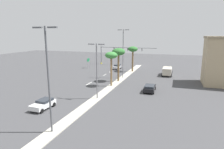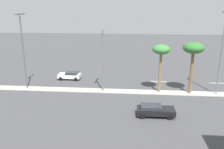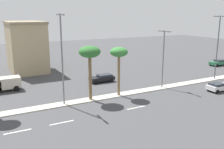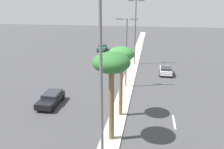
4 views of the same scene
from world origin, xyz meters
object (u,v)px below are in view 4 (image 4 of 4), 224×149
object	(u,v)px
palm_tree_outboard	(121,57)
sedan_white_far	(166,70)
street_lamp_leading	(101,78)
sedan_green_center	(102,47)
street_lamp_outboard	(126,47)
palm_tree_front	(111,66)
sedan_black_outboard	(51,99)
street_lamp_mid	(135,28)

from	to	relation	value
palm_tree_outboard	sedan_white_far	world-z (taller)	palm_tree_outboard
street_lamp_leading	sedan_green_center	xyz separation A→B (m)	(-8.63, 40.86, -6.23)
palm_tree_outboard	street_lamp_outboard	world-z (taller)	street_lamp_outboard
palm_tree_outboard	sedan_white_far	distance (m)	17.21
street_lamp_outboard	palm_tree_front	bearing A→B (deg)	-89.10
palm_tree_outboard	sedan_green_center	distance (m)	34.03
street_lamp_leading	street_lamp_outboard	xyz separation A→B (m)	(-0.22, 17.03, -1.36)
street_lamp_leading	sedan_black_outboard	xyz separation A→B (m)	(-8.18, 9.80, -6.25)
sedan_black_outboard	sedan_white_far	bearing A→B (deg)	45.39
sedan_white_far	sedan_green_center	bearing A→B (deg)	129.85
street_lamp_outboard	sedan_black_outboard	xyz separation A→B (m)	(-7.96, -7.24, -4.89)
palm_tree_front	street_lamp_outboard	xyz separation A→B (m)	(-0.21, 13.10, -1.07)
palm_tree_outboard	street_lamp_outboard	xyz separation A→B (m)	(-0.39, 8.57, -0.73)
palm_tree_outboard	sedan_green_center	size ratio (longest dim) A/B	1.58
sedan_white_far	sedan_green_center	distance (m)	22.24
palm_tree_front	sedan_white_far	distance (m)	21.48
street_lamp_outboard	sedan_green_center	xyz separation A→B (m)	(-8.41, 23.83, -4.88)
street_lamp_outboard	sedan_green_center	distance (m)	25.73
street_lamp_mid	street_lamp_leading	bearing A→B (deg)	-90.11
palm_tree_front	street_lamp_outboard	distance (m)	13.15
palm_tree_front	sedan_black_outboard	size ratio (longest dim) A/B	1.70
street_lamp_outboard	sedan_white_far	bearing A→B (deg)	49.14
street_lamp_leading	street_lamp_mid	size ratio (longest dim) A/B	1.03
sedan_black_outboard	sedan_green_center	distance (m)	31.06
street_lamp_outboard	street_lamp_mid	bearing A→B (deg)	88.70
sedan_black_outboard	street_lamp_mid	bearing A→B (deg)	67.19
street_lamp_outboard	street_lamp_mid	xyz separation A→B (m)	(0.28, 12.34, 1.17)
palm_tree_outboard	sedan_black_outboard	world-z (taller)	palm_tree_outboard
sedan_black_outboard	street_lamp_leading	bearing A→B (deg)	-50.15
palm_tree_front	sedan_black_outboard	world-z (taller)	palm_tree_front
street_lamp_mid	palm_tree_front	bearing A→B (deg)	-90.17
street_lamp_leading	street_lamp_mid	bearing A→B (deg)	89.89
palm_tree_outboard	street_lamp_mid	bearing A→B (deg)	90.31
street_lamp_leading	street_lamp_outboard	bearing A→B (deg)	90.75
street_lamp_mid	sedan_white_far	size ratio (longest dim) A/B	2.93
street_lamp_outboard	sedan_black_outboard	distance (m)	11.81
street_lamp_leading	sedan_green_center	bearing A→B (deg)	101.93
palm_tree_outboard	sedan_black_outboard	xyz separation A→B (m)	(-8.35, 1.34, -5.61)
sedan_white_far	sedan_green_center	xyz separation A→B (m)	(-14.25, 17.07, 0.02)
palm_tree_outboard	sedan_green_center	xyz separation A→B (m)	(-8.80, 32.40, -5.60)
street_lamp_mid	sedan_white_far	world-z (taller)	street_lamp_mid
palm_tree_outboard	street_lamp_mid	xyz separation A→B (m)	(-0.11, 20.91, 0.45)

